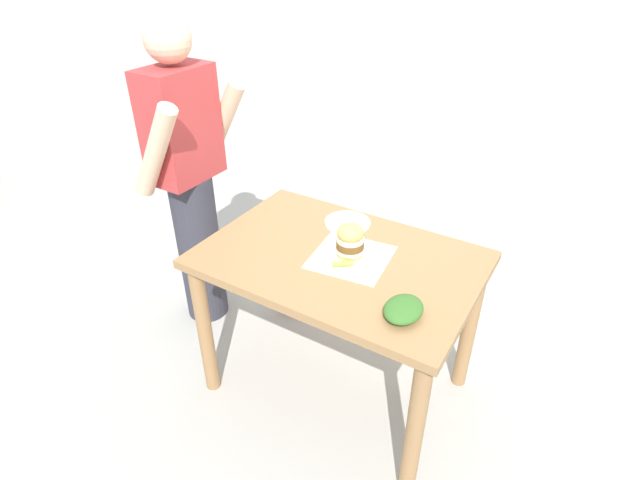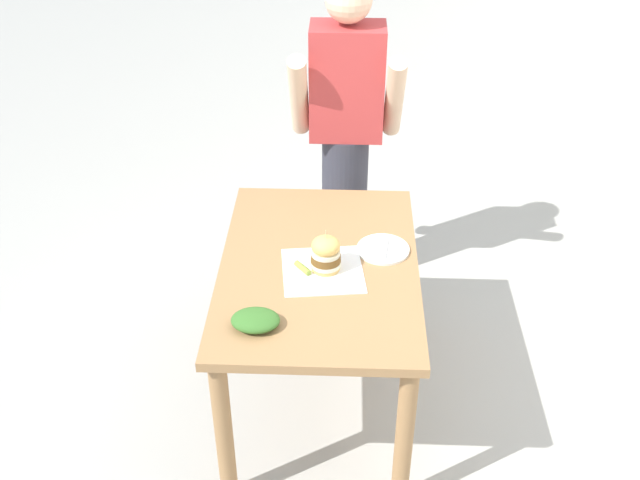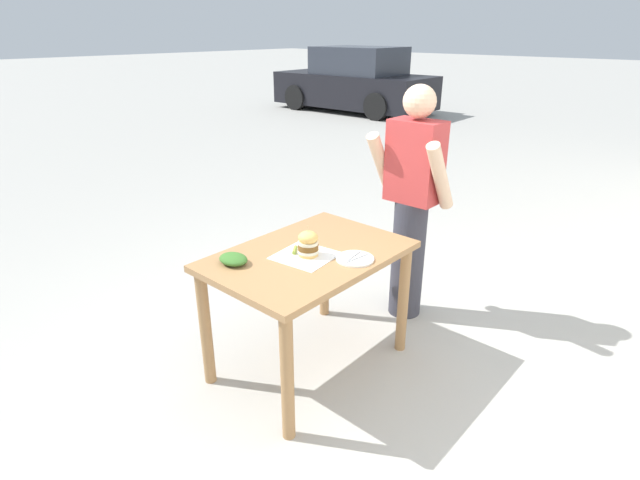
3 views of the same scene
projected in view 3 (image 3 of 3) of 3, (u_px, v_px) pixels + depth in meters
name	position (u px, v px, depth m)	size (l,w,h in m)	color
ground_plane	(310.00, 363.00, 3.26)	(80.00, 80.00, 0.00)	#ADAAA3
patio_table	(309.00, 272.00, 3.00)	(0.81, 1.19, 0.80)	#9E7247
serving_paper	(305.00, 256.00, 2.90)	(0.32, 0.32, 0.00)	white
sandwich	(308.00, 244.00, 2.88)	(0.12, 0.12, 0.19)	#E5B25B
pickle_spear	(295.00, 250.00, 2.94)	(0.02, 0.02, 0.09)	#8EA83D
side_plate_with_forks	(355.00, 259.00, 2.86)	(0.22, 0.22, 0.02)	white
side_salad	(233.00, 259.00, 2.80)	(0.18, 0.14, 0.06)	#386B28
diner_across_table	(412.00, 203.00, 3.51)	(0.55, 0.35, 1.69)	#33333D
parked_car_mid_block	(355.00, 83.00, 12.94)	(4.24, 1.91, 1.60)	black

